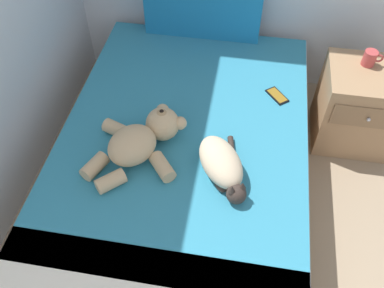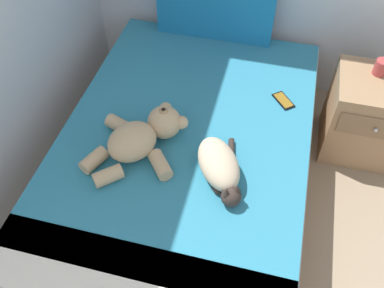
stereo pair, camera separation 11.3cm
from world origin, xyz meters
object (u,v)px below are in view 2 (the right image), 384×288
at_px(bed, 186,159).
at_px(nightstand, 368,116).
at_px(mug, 382,67).
at_px(patterned_cushion, 216,0).
at_px(teddy_bear, 142,137).
at_px(cat, 220,167).
at_px(cell_phone, 283,101).

relative_size(bed, nightstand, 3.70).
relative_size(bed, mug, 17.29).
height_order(patterned_cushion, teddy_bear, patterned_cushion).
relative_size(patterned_cushion, cat, 1.79).
distance_m(cat, teddy_bear, 0.45).
bearing_deg(teddy_bear, bed, 38.25).
bearing_deg(patterned_cushion, cat, -76.70).
bearing_deg(bed, nightstand, 28.80).
bearing_deg(cat, teddy_bear, 169.09).
distance_m(patterned_cushion, cat, 1.24).
xyz_separation_m(bed, mug, (1.03, 0.66, 0.38)).
relative_size(patterned_cushion, nightstand, 1.40).
height_order(patterned_cushion, cat, patterned_cushion).
bearing_deg(mug, cell_phone, -153.21).
distance_m(patterned_cushion, teddy_bear, 1.14).
xyz_separation_m(bed, patterned_cushion, (-0.04, 0.96, 0.50)).
height_order(bed, cat, cat).
relative_size(bed, patterned_cushion, 2.64).
relative_size(cat, nightstand, 0.78).
relative_size(bed, teddy_bear, 3.56).
bearing_deg(cat, bed, 135.33).
xyz_separation_m(cat, teddy_bear, (-0.44, 0.08, 0.01)).
bearing_deg(bed, teddy_bear, -141.75).
bearing_deg(nightstand, cell_phone, -161.34).
distance_m(teddy_bear, mug, 1.47).
xyz_separation_m(teddy_bear, cell_phone, (0.70, 0.55, -0.08)).
xyz_separation_m(cell_phone, mug, (0.53, 0.27, 0.15)).
distance_m(bed, teddy_bear, 0.40).
height_order(bed, mug, mug).
bearing_deg(nightstand, patterned_cushion, 160.90).
distance_m(teddy_bear, cell_phone, 0.89).
xyz_separation_m(cat, mug, (0.79, 0.90, 0.08)).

